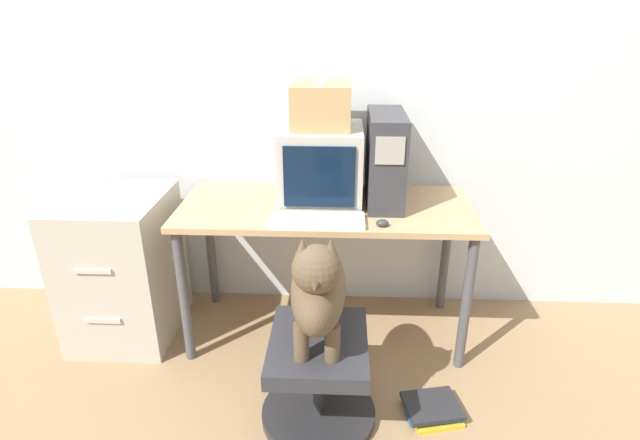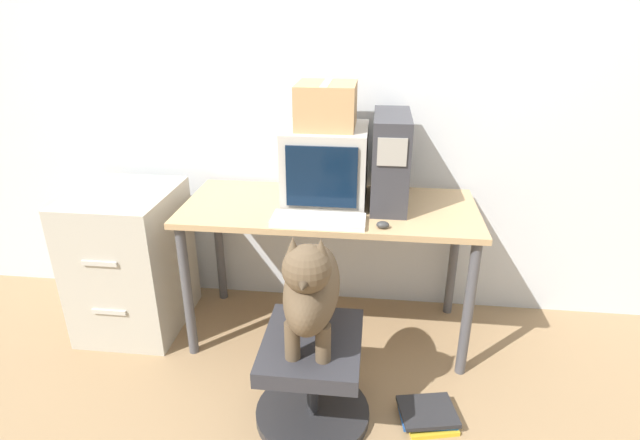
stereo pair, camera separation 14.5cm
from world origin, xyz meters
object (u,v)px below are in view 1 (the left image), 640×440
object	(u,v)px
filing_cabinet	(123,267)
dog	(318,286)
crt_monitor	(321,164)
keyboard	(318,220)
book_stack_floor	(432,410)
cardboard_box	(321,105)
office_chair	(318,376)
pc_tower	(385,159)

from	to	relation	value
filing_cabinet	dog	bearing A→B (deg)	-29.95
crt_monitor	keyboard	world-z (taller)	crt_monitor
dog	book_stack_floor	world-z (taller)	dog
filing_cabinet	book_stack_floor	xyz separation A→B (m)	(1.59, -0.58, -0.37)
filing_cabinet	cardboard_box	xyz separation A→B (m)	(1.06, 0.12, 0.85)
office_chair	book_stack_floor	size ratio (longest dim) A/B	1.83
office_chair	book_stack_floor	distance (m)	0.55
pc_tower	dog	bearing A→B (deg)	-112.37
dog	filing_cabinet	distance (m)	1.28
dog	cardboard_box	bearing A→B (deg)	91.62
office_chair	filing_cabinet	size ratio (longest dim) A/B	0.63
pc_tower	office_chair	size ratio (longest dim) A/B	0.90
pc_tower	book_stack_floor	size ratio (longest dim) A/B	1.65
cardboard_box	book_stack_floor	bearing A→B (deg)	-53.03
pc_tower	cardboard_box	world-z (taller)	cardboard_box
office_chair	dog	world-z (taller)	dog
pc_tower	keyboard	size ratio (longest dim) A/B	1.04
crt_monitor	book_stack_floor	size ratio (longest dim) A/B	1.52
dog	filing_cabinet	world-z (taller)	dog
crt_monitor	pc_tower	world-z (taller)	pc_tower
dog	cardboard_box	world-z (taller)	cardboard_box
keyboard	dog	size ratio (longest dim) A/B	0.82
crt_monitor	pc_tower	xyz separation A→B (m)	(0.32, -0.02, 0.04)
pc_tower	filing_cabinet	distance (m)	1.51
keyboard	office_chair	bearing A→B (deg)	-86.83
pc_tower	keyboard	distance (m)	0.48
dog	book_stack_floor	distance (m)	0.83
crt_monitor	book_stack_floor	world-z (taller)	crt_monitor
cardboard_box	keyboard	bearing A→B (deg)	-90.45
crt_monitor	office_chair	size ratio (longest dim) A/B	0.83
office_chair	filing_cabinet	distance (m)	1.25
pc_tower	cardboard_box	size ratio (longest dim) A/B	1.50
crt_monitor	office_chair	distance (m)	1.03
crt_monitor	filing_cabinet	size ratio (longest dim) A/B	0.53
keyboard	office_chair	size ratio (longest dim) A/B	0.86
pc_tower	keyboard	xyz separation A→B (m)	(-0.32, -0.29, -0.21)
keyboard	cardboard_box	world-z (taller)	cardboard_box
keyboard	filing_cabinet	bearing A→B (deg)	170.09
pc_tower	crt_monitor	bearing A→B (deg)	177.07
crt_monitor	cardboard_box	size ratio (longest dim) A/B	1.39
pc_tower	keyboard	bearing A→B (deg)	-138.25
crt_monitor	filing_cabinet	distance (m)	1.20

